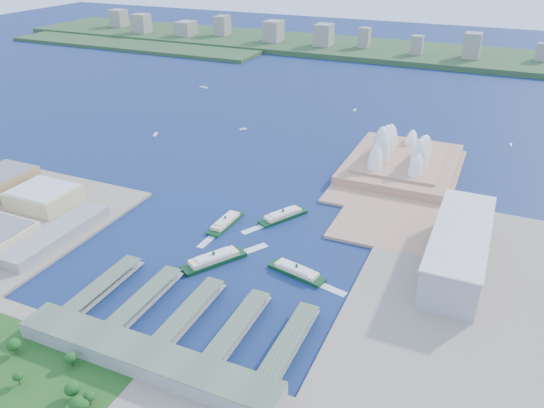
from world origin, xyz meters
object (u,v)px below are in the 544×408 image
at_px(toaster_building, 459,248).
at_px(ferry_c, 214,257).
at_px(ferry_b, 283,214).
at_px(ferry_d, 297,269).
at_px(opera_house, 404,146).
at_px(ferry_a, 225,221).

bearing_deg(toaster_building, ferry_c, -157.94).
height_order(ferry_b, ferry_d, ferry_b).
bearing_deg(ferry_c, ferry_b, -71.27).
distance_m(opera_house, toaster_building, 219.62).
bearing_deg(toaster_building, ferry_b, 173.17).
relative_size(ferry_a, ferry_c, 0.86).
bearing_deg(ferry_c, ferry_d, -137.45).
height_order(ferry_c, ferry_d, ferry_c).
bearing_deg(ferry_b, toaster_building, 22.36).
bearing_deg(ferry_b, ferry_c, -74.36).
height_order(opera_house, ferry_d, opera_house).
height_order(ferry_a, ferry_d, ferry_d).
xyz_separation_m(toaster_building, ferry_a, (-225.46, -15.83, -15.48)).
distance_m(toaster_building, ferry_a, 226.54).
height_order(ferry_a, ferry_c, ferry_c).
bearing_deg(opera_house, ferry_a, -122.11).
distance_m(ferry_a, ferry_d, 111.95).
xyz_separation_m(ferry_a, ferry_c, (23.64, -65.95, 0.79)).
distance_m(opera_house, ferry_d, 271.95).
relative_size(toaster_building, ferry_a, 2.92).
distance_m(toaster_building, ferry_d, 144.51).
distance_m(ferry_b, ferry_c, 105.94).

